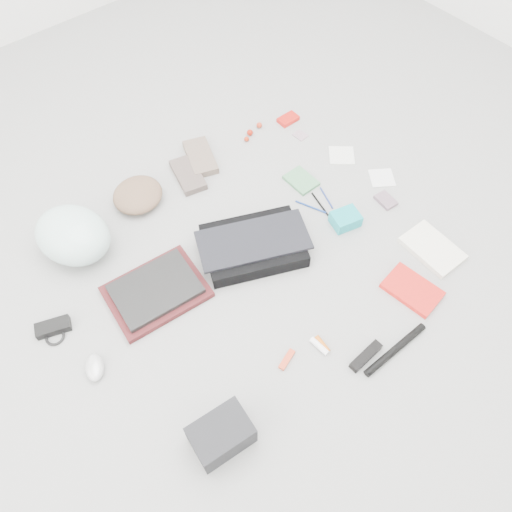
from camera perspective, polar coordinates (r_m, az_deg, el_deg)
ground_plane at (r=1.97m, az=0.00°, el=-0.80°), size 4.00×4.00×0.00m
messenger_bag at (r=1.98m, az=-0.30°, el=1.19°), size 0.46×0.41×0.06m
bag_flap at (r=1.95m, az=-0.31°, el=1.83°), size 0.48×0.36×0.01m
laptop_sleeve at (r=1.93m, az=-11.31°, el=-4.05°), size 0.38×0.30×0.02m
laptop at (r=1.91m, az=-11.42°, el=-3.71°), size 0.33×0.25×0.02m
bike_helmet at (r=2.06m, az=-20.20°, el=2.26°), size 0.34×0.38×0.19m
beanie at (r=2.19m, az=-13.37°, el=6.81°), size 0.28×0.28×0.08m
mitten_left at (r=2.26m, az=-7.77°, el=9.17°), size 0.15×0.23×0.03m
mitten_right at (r=2.33m, az=-6.37°, el=11.17°), size 0.18×0.25×0.03m
power_brick at (r=1.96m, az=-22.17°, el=-7.54°), size 0.13×0.09×0.03m
cable_coil at (r=1.96m, az=-21.99°, el=-8.58°), size 0.07×0.07×0.01m
mouse at (r=1.84m, az=-17.97°, el=-12.01°), size 0.10×0.12×0.04m
camera_bag at (r=1.65m, az=-4.00°, el=-19.72°), size 0.20×0.15×0.12m
multitool at (r=1.79m, az=3.54°, el=-11.72°), size 0.08×0.05×0.01m
toiletry_tube_white at (r=1.81m, az=7.24°, el=-10.19°), size 0.03×0.08×0.02m
toiletry_tube_orange at (r=1.82m, az=7.59°, el=-9.98°), size 0.03×0.07×0.02m
u_lock at (r=1.82m, az=12.44°, el=-11.10°), size 0.14×0.04×0.03m
bike_pump at (r=1.85m, az=15.63°, el=-10.25°), size 0.29×0.03×0.03m
book_red at (r=1.99m, az=17.42°, el=-3.70°), size 0.17×0.22×0.02m
book_white at (r=2.12m, az=19.50°, el=0.80°), size 0.16×0.24×0.02m
notepad at (r=2.24m, az=5.17°, el=8.58°), size 0.10×0.14×0.02m
pen_blue at (r=2.15m, az=6.29°, el=5.60°), size 0.06×0.13×0.01m
pen_black at (r=2.16m, az=7.32°, el=5.90°), size 0.04×0.14×0.01m
pen_navy at (r=2.19m, az=8.05°, el=6.60°), size 0.05×0.12×0.01m
accordion_wallet at (r=2.10m, az=10.18°, el=4.16°), size 0.13×0.11×0.06m
card_deck at (r=2.23m, az=14.60°, el=6.17°), size 0.07×0.10×0.02m
napkin_top at (r=2.38m, az=9.76°, el=11.26°), size 0.16×0.16×0.01m
napkin_bottom at (r=2.32m, az=14.19°, el=8.64°), size 0.15×0.15×0.01m
lollipop_a at (r=2.41m, az=-1.09°, el=13.22°), size 0.03×0.03×0.02m
lollipop_b at (r=2.44m, az=-0.71°, el=13.93°), size 0.03×0.03×0.03m
lollipop_c at (r=2.48m, az=0.37°, el=14.73°), size 0.03×0.03×0.03m
altoids_tin at (r=2.52m, az=3.70°, el=15.34°), size 0.10×0.06×0.02m
stamp_sheet at (r=2.45m, az=5.07°, el=13.59°), size 0.06×0.07×0.00m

